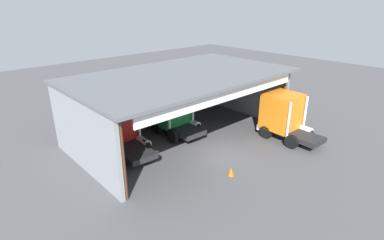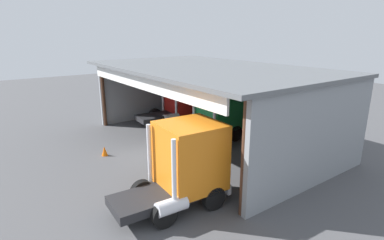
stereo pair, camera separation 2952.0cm
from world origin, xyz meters
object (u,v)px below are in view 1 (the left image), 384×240
at_px(truck_orange_yard_outside, 284,115).
at_px(truck_red_center_left_bay, 119,127).
at_px(tool_cart, 176,113).
at_px(traffic_cone, 231,171).
at_px(truck_green_right_bay, 173,109).
at_px(oil_drum, 208,102).

bearing_deg(truck_orange_yard_outside, truck_red_center_left_bay, 150.89).
height_order(tool_cart, traffic_cone, tool_cart).
bearing_deg(traffic_cone, tool_cart, 69.25).
bearing_deg(truck_green_right_bay, tool_cart, 48.76).
relative_size(tool_cart, traffic_cone, 1.79).
bearing_deg(tool_cart, truck_red_center_left_bay, -162.39).
bearing_deg(truck_green_right_bay, traffic_cone, -99.62).
xyz_separation_m(truck_orange_yard_outside, oil_drum, (1.12, 9.17, -1.39)).
bearing_deg(truck_red_center_left_bay, oil_drum, 16.52).
distance_m(truck_red_center_left_bay, truck_orange_yard_outside, 12.21).
xyz_separation_m(truck_red_center_left_bay, tool_cart, (6.87, 2.18, -1.28)).
distance_m(tool_cart, traffic_cone, 10.32).
distance_m(truck_red_center_left_bay, tool_cart, 7.32).
height_order(truck_green_right_bay, truck_orange_yard_outside, truck_green_right_bay).
xyz_separation_m(truck_red_center_left_bay, traffic_cone, (3.21, -7.47, -1.50)).
relative_size(truck_red_center_left_bay, truck_green_right_bay, 1.18).
bearing_deg(truck_orange_yard_outside, oil_drum, 86.33).
relative_size(truck_orange_yard_outside, oil_drum, 5.50).
distance_m(oil_drum, traffic_cone, 13.02).
xyz_separation_m(truck_red_center_left_bay, truck_orange_yard_outside, (10.31, -6.54, 0.05)).
relative_size(truck_green_right_bay, tool_cart, 4.50).
height_order(oil_drum, traffic_cone, oil_drum).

